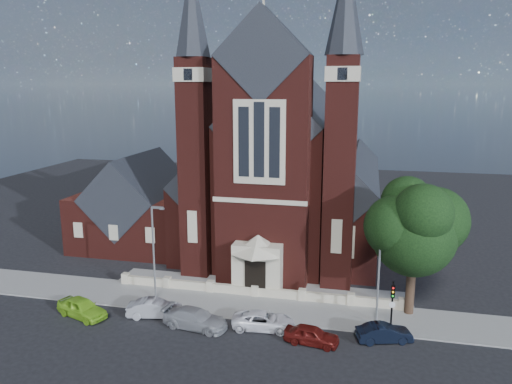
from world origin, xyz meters
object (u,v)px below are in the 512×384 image
at_px(car_silver_b, 195,319).
at_px(car_dark_red, 312,335).
at_px(church, 288,170).
at_px(car_lime_van, 82,308).
at_px(street_lamp_left, 154,248).
at_px(parish_hall, 140,209).
at_px(street_tree, 416,230).
at_px(car_white_suv, 263,321).
at_px(street_lamp_right, 380,265).
at_px(traffic_signal, 392,300).
at_px(car_navy, 384,333).
at_px(car_silver_a, 155,308).

xyz_separation_m(car_silver_b, car_dark_red, (8.66, -0.42, -0.06)).
bearing_deg(church, car_lime_van, -117.92).
height_order(street_lamp_left, car_silver_b, street_lamp_left).
xyz_separation_m(parish_hall, street_tree, (28.60, -12.29, 2.95)).
height_order(car_lime_van, car_silver_b, car_lime_van).
bearing_deg(car_white_suv, car_silver_b, 96.07).
xyz_separation_m(street_lamp_right, car_silver_b, (-13.16, -3.89, -3.88)).
xyz_separation_m(church, street_tree, (12.60, -17.23, -1.23)).
distance_m(street_lamp_left, car_dark_red, 14.71).
bearing_deg(church, traffic_signal, -61.80).
bearing_deg(church, car_navy, -64.27).
bearing_deg(car_silver_b, car_lime_van, 100.33).
bearing_deg(street_tree, parish_hall, 156.74).
bearing_deg(street_lamp_right, car_lime_van, -169.41).
xyz_separation_m(traffic_signal, car_silver_a, (-17.75, -1.34, -1.89)).
xyz_separation_m(street_lamp_left, car_silver_b, (4.84, -3.89, -3.88)).
distance_m(street_lamp_right, car_dark_red, 7.37).
height_order(church, car_dark_red, church).
relative_size(church, street_tree, 3.26).
bearing_deg(church, car_silver_a, -107.16).
height_order(car_silver_b, car_navy, car_silver_b).
bearing_deg(church, street_lamp_right, -61.96).
bearing_deg(car_silver_a, street_lamp_right, -92.72).
height_order(church, car_silver_a, church).
relative_size(street_lamp_left, car_silver_b, 1.64).
height_order(car_lime_van, car_dark_red, car_lime_van).
bearing_deg(car_silver_b, car_white_suv, -70.25).
xyz_separation_m(street_tree, car_silver_a, (-19.35, -4.62, -6.26)).
relative_size(parish_hall, car_white_suv, 2.63).
bearing_deg(car_white_suv, car_dark_red, -115.75).
bearing_deg(traffic_signal, car_lime_van, -173.62).
bearing_deg(parish_hall, car_silver_b, -54.14).
bearing_deg(street_tree, street_lamp_right, -145.74).
bearing_deg(street_lamp_right, car_silver_b, -163.54).
bearing_deg(car_navy, street_lamp_right, -8.79).
xyz_separation_m(street_tree, car_white_suv, (-10.73, -4.61, -6.32)).
bearing_deg(traffic_signal, street_lamp_right, 120.01).
xyz_separation_m(traffic_signal, car_silver_b, (-14.07, -2.31, -1.87)).
xyz_separation_m(street_lamp_right, car_silver_a, (-16.84, -2.92, -3.90)).
distance_m(parish_hall, car_silver_a, 19.56).
bearing_deg(car_silver_b, car_silver_a, 83.73).
distance_m(street_tree, car_silver_a, 20.85).
xyz_separation_m(street_tree, car_lime_van, (-24.85, -5.88, -6.21)).
height_order(street_lamp_right, car_dark_red, street_lamp_right).
bearing_deg(car_navy, street_tree, -41.67).
bearing_deg(car_lime_van, car_dark_red, -70.51).
distance_m(street_tree, car_white_suv, 13.28).
distance_m(street_tree, car_navy, 8.07).
relative_size(street_lamp_right, car_dark_red, 2.11).
bearing_deg(car_dark_red, traffic_signal, -55.75).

